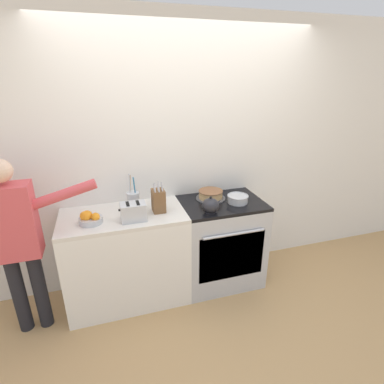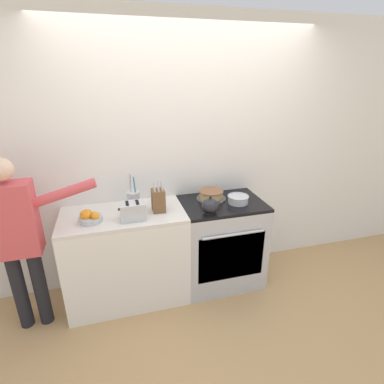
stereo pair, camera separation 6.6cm
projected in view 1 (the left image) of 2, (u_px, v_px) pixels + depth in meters
ground_plane at (204, 301)px, 2.91m from camera, size 16.00×16.00×0.00m
wall_back at (186, 156)px, 2.97m from camera, size 8.00×0.04×2.60m
counter_cabinet at (127, 257)px, 2.82m from camera, size 1.10×0.59×0.90m
stove_range at (220, 242)px, 3.08m from camera, size 0.80×0.62×0.90m
layer_cake at (211, 195)px, 2.97m from camera, size 0.29×0.29×0.09m
tea_kettle at (211, 205)px, 2.68m from camera, size 0.19×0.15×0.15m
mixing_bowl at (238, 199)px, 2.88m from camera, size 0.20×0.20×0.08m
knife_block at (158, 200)px, 2.68m from camera, size 0.11×0.14×0.30m
utensil_crock at (133, 200)px, 2.74m from camera, size 0.11×0.11×0.33m
fruit_bowl at (89, 218)px, 2.48m from camera, size 0.19×0.19×0.11m
toaster at (133, 212)px, 2.53m from camera, size 0.23×0.15×0.16m
person_baker at (17, 236)px, 2.31m from camera, size 0.89×0.20×1.51m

